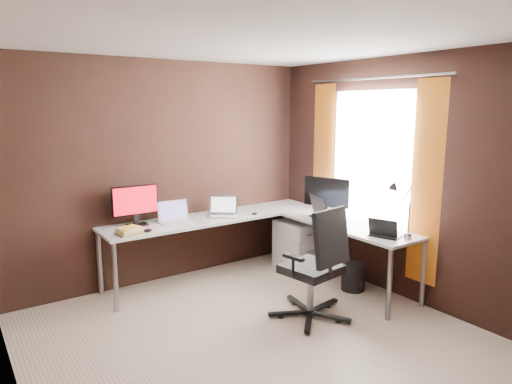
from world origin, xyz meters
The scene contains 15 objects.
room centered at (0.34, 0.07, 1.28)m, with size 3.60×3.60×2.50m.
desk centered at (0.84, 1.04, 0.68)m, with size 2.65×2.25×0.73m.
drawer_pedestal centered at (1.43, 1.15, 0.30)m, with size 0.42×0.50×0.60m, color silver.
monitor_left centered at (-0.43, 1.63, 0.97)m, with size 0.50×0.14×0.43m.
monitor_right centered at (1.55, 0.79, 0.99)m, with size 0.25×0.52×0.45m.
laptop_white centered at (-0.03, 1.52, 0.78)m, with size 0.36×0.27×0.23m.
laptop_silver centered at (0.56, 1.49, 0.78)m, with size 0.40×0.39×0.22m.
laptop_black_big centered at (1.40, 0.66, 0.79)m, with size 0.42×0.49×0.27m.
laptop_black_small centered at (1.41, -0.18, 0.77)m, with size 0.29×0.34×0.19m.
book_stack centered at (-0.62, 1.33, 0.77)m, with size 0.26×0.23×0.07m.
mouse_left centered at (-0.43, 1.30, 0.75)m, with size 0.09×0.06×0.04m, color black.
mouse_corner centered at (0.88, 1.30, 0.74)m, with size 0.07×0.05×0.03m, color black.
desk_lamp centered at (1.48, -0.29, 1.07)m, with size 0.18×0.21×0.54m.
office_chair centered at (0.69, 0.02, 0.32)m, with size 0.61×0.62×1.09m.
wastebasket centered at (1.50, 0.29, 0.15)m, with size 0.26×0.26×0.30m, color black.
Camera 1 is at (-2.08, -3.01, 1.99)m, focal length 32.00 mm.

